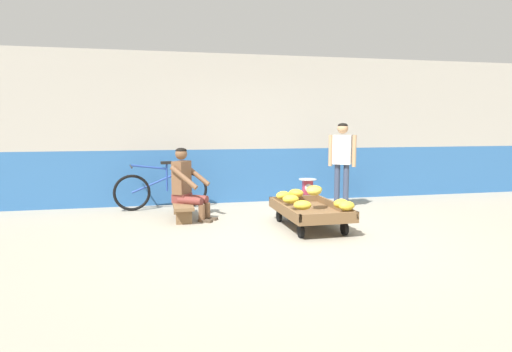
% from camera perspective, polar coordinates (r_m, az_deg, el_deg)
% --- Properties ---
extents(ground_plane, '(80.00, 80.00, 0.00)m').
position_cam_1_polar(ground_plane, '(5.84, 4.90, -8.24)').
color(ground_plane, gray).
extents(back_wall, '(16.00, 0.30, 2.82)m').
position_cam_1_polar(back_wall, '(8.57, -1.08, 6.11)').
color(back_wall, '#2D609E').
rests_on(back_wall, ground).
extents(banana_cart, '(0.87, 1.46, 0.36)m').
position_cam_1_polar(banana_cart, '(6.43, 7.05, -4.66)').
color(banana_cart, brown).
rests_on(banana_cart, ground).
extents(banana_pile, '(0.88, 1.45, 0.25)m').
position_cam_1_polar(banana_pile, '(6.36, 7.10, -2.81)').
color(banana_pile, gold).
rests_on(banana_pile, banana_cart).
extents(low_bench, '(0.31, 1.10, 0.27)m').
position_cam_1_polar(low_bench, '(7.11, -9.61, -3.94)').
color(low_bench, brown).
rests_on(low_bench, ground).
extents(vendor_seated, '(0.74, 0.67, 1.14)m').
position_cam_1_polar(vendor_seated, '(7.00, -9.05, -1.04)').
color(vendor_seated, brown).
rests_on(vendor_seated, ground).
extents(plastic_crate, '(0.36, 0.28, 0.30)m').
position_cam_1_polar(plastic_crate, '(7.47, 6.71, -3.75)').
color(plastic_crate, '#234CA8').
rests_on(plastic_crate, ground).
extents(weighing_scale, '(0.30, 0.30, 0.29)m').
position_cam_1_polar(weighing_scale, '(7.42, 6.75, -1.45)').
color(weighing_scale, '#28282D').
rests_on(weighing_scale, plastic_crate).
extents(bicycle_near_left, '(1.65, 0.48, 0.86)m').
position_cam_1_polar(bicycle_near_left, '(7.96, -12.27, -1.73)').
color(bicycle_near_left, black).
rests_on(bicycle_near_left, ground).
extents(customer_adult, '(0.42, 0.34, 1.53)m').
position_cam_1_polar(customer_adult, '(7.94, 11.18, 2.62)').
color(customer_adult, '#38425B').
rests_on(customer_adult, ground).
extents(shopping_bag, '(0.18, 0.12, 0.24)m').
position_cam_1_polar(shopping_bag, '(7.07, 9.49, -4.65)').
color(shopping_bag, green).
rests_on(shopping_bag, ground).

